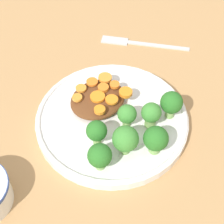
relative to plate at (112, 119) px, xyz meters
name	(u,v)px	position (x,y,z in m)	size (l,w,h in m)	color
ground_plane	(112,123)	(0.00, 0.00, -0.01)	(4.00, 4.00, 0.00)	tan
plate	(112,119)	(0.00, 0.00, 0.00)	(0.28, 0.28, 0.02)	white
stew_mound	(98,99)	(-0.01, -0.04, 0.02)	(0.11, 0.09, 0.02)	#5B3319
broccoli_floret_0	(151,114)	(-0.04, 0.06, 0.04)	(0.04, 0.04, 0.05)	#759E51
broccoli_floret_1	(125,139)	(0.04, 0.07, 0.04)	(0.04, 0.04, 0.06)	#759E51
broccoli_floret_2	(97,131)	(0.06, 0.02, 0.04)	(0.04, 0.04, 0.05)	#759E51
broccoli_floret_3	(156,139)	(0.00, 0.10, 0.04)	(0.04, 0.04, 0.06)	#7FA85B
broccoli_floret_4	(127,115)	(-0.01, 0.03, 0.03)	(0.03, 0.03, 0.05)	#759E51
broccoli_floret_5	(171,103)	(-0.08, 0.07, 0.04)	(0.04, 0.04, 0.06)	#7FA85B
broccoli_floret_6	(100,156)	(0.09, 0.06, 0.04)	(0.04, 0.04, 0.05)	#7FA85B
carrot_slice_0	(100,110)	(0.02, -0.01, 0.03)	(0.02, 0.02, 0.01)	orange
carrot_slice_1	(103,88)	(-0.02, -0.05, 0.03)	(0.02, 0.02, 0.01)	orange
carrot_slice_2	(81,88)	(0.01, -0.07, 0.03)	(0.02, 0.02, 0.00)	orange
carrot_slice_3	(77,98)	(0.03, -0.06, 0.03)	(0.02, 0.02, 0.01)	orange
carrot_slice_4	(105,78)	(-0.04, -0.06, 0.03)	(0.03, 0.03, 0.01)	orange
carrot_slice_5	(112,100)	(-0.01, -0.01, 0.03)	(0.02, 0.02, 0.00)	orange
carrot_slice_6	(92,82)	(-0.02, -0.07, 0.03)	(0.02, 0.02, 0.00)	orange
carrot_slice_7	(126,92)	(-0.04, -0.01, 0.03)	(0.02, 0.02, 0.01)	orange
carrot_slice_8	(115,85)	(-0.04, -0.04, 0.03)	(0.02, 0.02, 0.01)	orange
carrot_slice_9	(97,97)	(0.00, -0.04, 0.03)	(0.03, 0.03, 0.01)	orange
fork	(136,43)	(-0.20, -0.12, -0.01)	(0.13, 0.17, 0.01)	#BEBEBE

